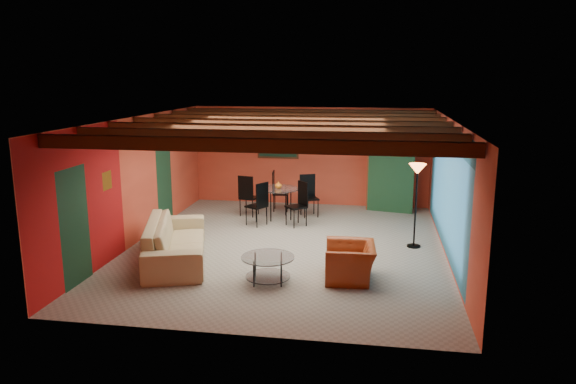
% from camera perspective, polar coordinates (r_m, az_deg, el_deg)
% --- Properties ---
extents(room, '(6.52, 8.01, 2.71)m').
position_cam_1_polar(room, '(11.13, -0.07, 6.01)').
color(room, gray).
rests_on(room, ground).
extents(sofa, '(1.85, 2.94, 0.80)m').
position_cam_1_polar(sofa, '(10.84, -11.68, -5.01)').
color(sofa, tan).
rests_on(sofa, ground).
extents(armchair, '(0.93, 1.04, 0.64)m').
position_cam_1_polar(armchair, '(9.75, 6.54, -7.29)').
color(armchair, maroon).
rests_on(armchair, ground).
extents(coffee_table, '(1.07, 1.07, 0.48)m').
position_cam_1_polar(coffee_table, '(9.60, -2.12, -8.08)').
color(coffee_table, silver).
rests_on(coffee_table, ground).
extents(dining_table, '(2.72, 2.72, 1.07)m').
position_cam_1_polar(dining_table, '(13.66, -1.01, -0.59)').
color(dining_table, silver).
rests_on(dining_table, ground).
extents(armoire, '(1.25, 0.80, 2.03)m').
position_cam_1_polar(armoire, '(14.73, 10.71, 2.04)').
color(armoire, brown).
rests_on(armoire, ground).
extents(floor_lamp, '(0.38, 0.38, 1.79)m').
position_cam_1_polar(floor_lamp, '(11.62, 13.24, -1.41)').
color(floor_lamp, black).
rests_on(floor_lamp, ground).
extents(ceiling_fan, '(1.50, 1.50, 0.44)m').
position_cam_1_polar(ceiling_fan, '(11.02, -0.17, 5.94)').
color(ceiling_fan, '#472614').
rests_on(ceiling_fan, ceiling).
extents(painting, '(1.05, 0.03, 0.65)m').
position_cam_1_polar(painting, '(15.13, -1.07, 4.95)').
color(painting, black).
rests_on(painting, wall_back).
extents(potted_plant, '(0.58, 0.55, 0.51)m').
position_cam_1_polar(potted_plant, '(14.56, 10.91, 6.96)').
color(potted_plant, '#26661E').
rests_on(potted_plant, armoire).
extents(vase, '(0.20, 0.20, 0.18)m').
position_cam_1_polar(vase, '(13.54, -1.02, 2.00)').
color(vase, orange).
rests_on(vase, dining_table).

